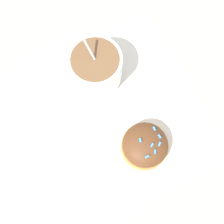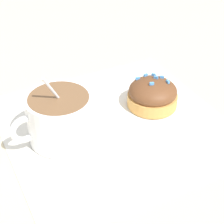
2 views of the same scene
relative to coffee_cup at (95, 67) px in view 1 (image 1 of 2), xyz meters
name	(u,v)px [view 1 (image 1 of 2)]	position (x,y,z in m)	size (l,w,h in m)	color
ground_plane	(114,115)	(-0.08, 0.01, -0.04)	(3.00, 3.00, 0.00)	#C6B793
paper_napkin	(114,114)	(-0.08, 0.01, -0.04)	(0.36, 0.35, 0.00)	white
coffee_cup	(95,67)	(0.00, 0.00, 0.00)	(0.12, 0.10, 0.11)	white
frosted_pastry	(145,146)	(-0.17, 0.00, -0.02)	(0.08, 0.08, 0.05)	#D19347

